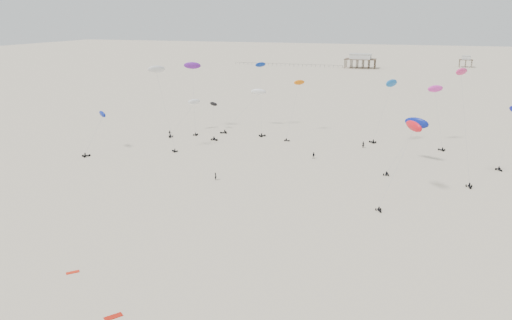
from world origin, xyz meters
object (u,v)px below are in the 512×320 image
(rig_0, at_px, (188,110))
(rig_3, at_px, (411,133))
(pavilion_small, at_px, (466,62))
(spectator_0, at_px, (216,180))
(pavilion_main, at_px, (360,62))
(rig_7, at_px, (159,83))

(rig_0, relative_size, rig_3, 0.83)
(pavilion_small, bearing_deg, spectator_0, -103.90)
(spectator_0, bearing_deg, pavilion_main, -47.20)
(rig_3, bearing_deg, rig_7, -38.87)
(pavilion_small, xyz_separation_m, rig_3, (-30.24, -283.01, 9.31))
(pavilion_small, distance_m, rig_7, 284.22)
(rig_0, bearing_deg, pavilion_small, -125.09)
(pavilion_main, bearing_deg, spectator_0, -90.24)
(rig_0, distance_m, spectator_0, 50.57)
(rig_3, xyz_separation_m, spectator_0, (-40.85, -4.22, -12.80))
(rig_3, bearing_deg, spectator_0, -19.48)
(spectator_0, bearing_deg, rig_7, 3.46)
(pavilion_small, height_order, rig_7, rig_7)
(pavilion_main, xyz_separation_m, spectator_0, (-1.09, -257.23, -4.22))
(rig_7, bearing_deg, pavilion_main, 19.41)
(rig_3, bearing_deg, rig_0, -54.79)
(rig_0, height_order, rig_7, rig_7)
(pavilion_main, distance_m, rig_0, 216.69)
(rig_3, bearing_deg, pavilion_small, -121.48)
(rig_0, bearing_deg, spectator_0, 109.00)
(rig_0, xyz_separation_m, rig_7, (2.88, -22.59, 11.45))
(pavilion_small, height_order, spectator_0, pavilion_small)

